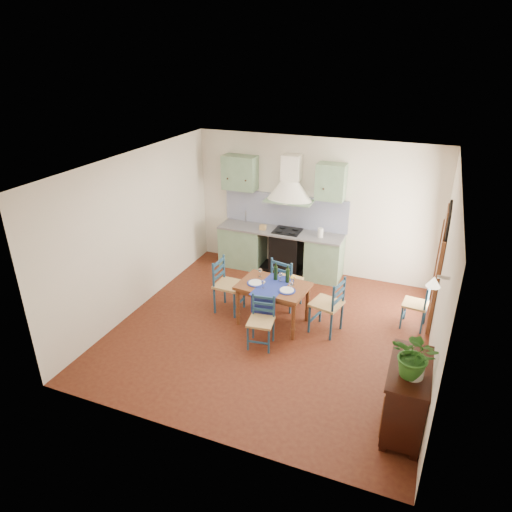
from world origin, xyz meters
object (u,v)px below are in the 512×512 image
at_px(chair_near, 261,321).
at_px(dining_table, 273,290).
at_px(sideboard, 406,395).
at_px(potted_plant, 416,355).

bearing_deg(chair_near, dining_table, 93.80).
height_order(chair_near, sideboard, sideboard).
bearing_deg(potted_plant, dining_table, 141.96).
relative_size(dining_table, potted_plant, 2.13).
distance_m(chair_near, potted_plant, 2.68).
xyz_separation_m(dining_table, chair_near, (0.04, -0.67, -0.21)).
relative_size(sideboard, potted_plant, 1.85).
xyz_separation_m(dining_table, sideboard, (2.31, -1.66, -0.14)).
height_order(sideboard, potted_plant, potted_plant).
distance_m(chair_near, sideboard, 2.47).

